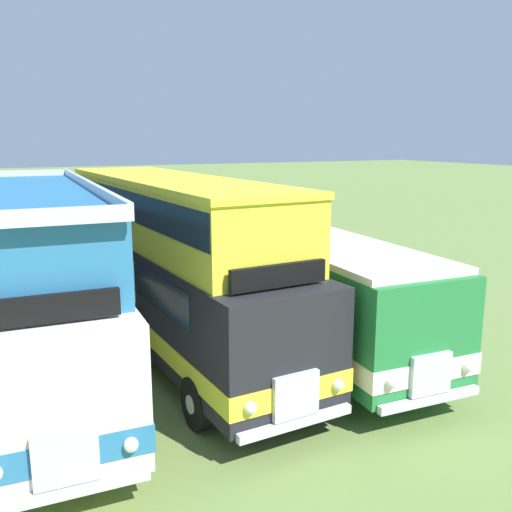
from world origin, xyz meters
The scene contains 3 objects.
bus_sixth_in_row centered at (4.95, -0.09, 2.36)m, with size 2.98×11.35×4.52m.
bus_seventh_in_row centered at (8.24, 0.25, 2.48)m, with size 3.17×11.47×4.49m.
bus_eighth_in_row centered at (11.55, -0.25, 1.76)m, with size 3.06×11.29×2.99m.
Camera 1 is at (4.05, -13.23, 5.45)m, focal length 39.24 mm.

